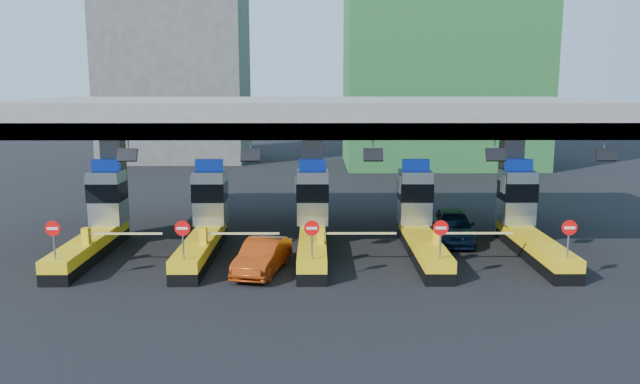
{
  "coord_description": "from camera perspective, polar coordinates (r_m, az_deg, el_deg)",
  "views": [
    {
      "loc": [
        0.18,
        -28.11,
        7.76
      ],
      "look_at": [
        0.35,
        0.0,
        2.86
      ],
      "focal_mm": 35.0,
      "sensor_mm": 36.0,
      "label": 1
    }
  ],
  "objects": [
    {
      "name": "ground",
      "position": [
        29.17,
        -0.69,
        -5.55
      ],
      "size": [
        120.0,
        120.0,
        0.0
      ],
      "primitive_type": "plane",
      "color": "black",
      "rests_on": "ground"
    },
    {
      "name": "toll_lane_center",
      "position": [
        29.1,
        -0.69,
        -2.75
      ],
      "size": [
        4.43,
        8.0,
        4.16
      ],
      "color": "black",
      "rests_on": "ground"
    },
    {
      "name": "toll_lane_far_right",
      "position": [
        30.71,
        18.34,
        -2.58
      ],
      "size": [
        4.43,
        8.0,
        4.16
      ],
      "color": "black",
      "rests_on": "ground"
    },
    {
      "name": "toll_lane_far_left",
      "position": [
        30.82,
        -19.64,
        -2.61
      ],
      "size": [
        4.43,
        8.0,
        4.16
      ],
      "color": "black",
      "rests_on": "ground"
    },
    {
      "name": "red_car",
      "position": [
        26.11,
        -5.29,
        -5.86
      ],
      "size": [
        2.33,
        4.42,
        1.39
      ],
      "primitive_type": "imported",
      "rotation": [
        0.0,
        0.0,
        -0.22
      ],
      "color": "#922F0B",
      "rests_on": "ground"
    },
    {
      "name": "toll_lane_right",
      "position": [
        29.49,
        9.09,
        -2.7
      ],
      "size": [
        4.43,
        8.0,
        4.16
      ],
      "color": "black",
      "rests_on": "ground"
    },
    {
      "name": "bg_building_scaffold",
      "position": [
        61.58,
        11.13,
        15.52
      ],
      "size": [
        18.0,
        12.0,
        28.0
      ],
      "primitive_type": "cube",
      "color": "#1E5926",
      "rests_on": "ground"
    },
    {
      "name": "bg_building_concrete",
      "position": [
        65.67,
        -13.05,
        10.71
      ],
      "size": [
        14.0,
        10.0,
        18.0
      ],
      "primitive_type": "cube",
      "color": "#4C4C49",
      "rests_on": "ground"
    },
    {
      "name": "toll_canopy",
      "position": [
        31.03,
        -0.68,
        6.88
      ],
      "size": [
        28.0,
        12.09,
        7.0
      ],
      "color": "slate",
      "rests_on": "ground"
    },
    {
      "name": "toll_lane_left",
      "position": [
        29.55,
        -10.44,
        -2.71
      ],
      "size": [
        4.43,
        8.0,
        4.16
      ],
      "color": "black",
      "rests_on": "ground"
    },
    {
      "name": "van",
      "position": [
        31.66,
        12.09,
        -3.02
      ],
      "size": [
        2.52,
        4.96,
        1.62
      ],
      "primitive_type": "imported",
      "rotation": [
        0.0,
        0.0,
        -0.13
      ],
      "color": "black",
      "rests_on": "ground"
    }
  ]
}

